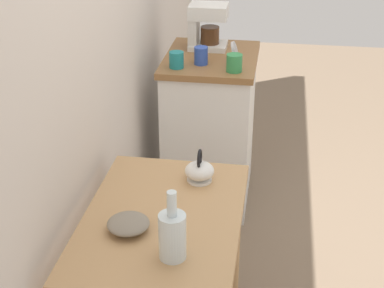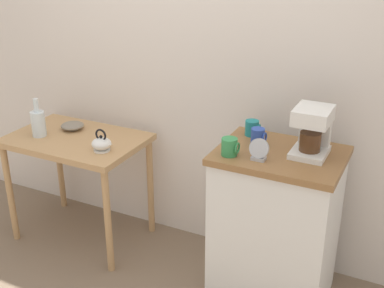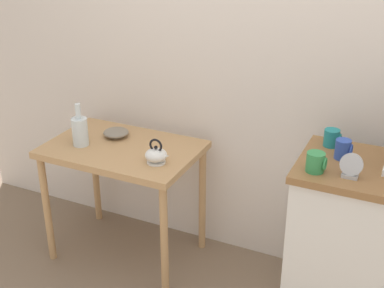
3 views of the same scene
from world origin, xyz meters
name	(u,v)px [view 1 (image 1 of 3)]	position (x,y,z in m)	size (l,w,h in m)	color
ground_plane	(191,260)	(0.00, 0.00, 0.00)	(8.00, 8.00, 0.00)	#7A6651
wooden_table	(162,238)	(-0.70, 0.00, 0.65)	(0.89, 0.59, 0.75)	tan
kitchen_counter	(210,129)	(0.69, -0.01, 0.46)	(0.67, 0.52, 0.92)	white
bowl_stoneware	(128,224)	(-0.80, 0.10, 0.78)	(0.15, 0.15, 0.05)	gray
teakettle	(200,171)	(-0.41, -0.10, 0.80)	(0.15, 0.12, 0.14)	white
glass_carafe_vase	(172,234)	(-0.93, -0.08, 0.84)	(0.09, 0.09, 0.26)	silver
coffee_maker	(205,25)	(0.83, 0.05, 1.06)	(0.18, 0.22, 0.26)	white
mug_blue	(201,56)	(0.55, 0.03, 0.97)	(0.08, 0.07, 0.10)	#2D4CAD
mug_tall_green	(234,63)	(0.46, -0.16, 0.97)	(0.09, 0.08, 0.09)	#338C4C
mug_dark_teal	(177,60)	(0.47, 0.15, 0.97)	(0.09, 0.08, 0.09)	teal
table_clock	(235,53)	(0.61, -0.15, 0.97)	(0.10, 0.05, 0.12)	#B2B5BA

